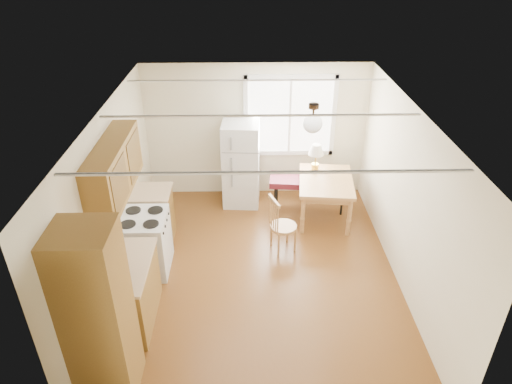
{
  "coord_description": "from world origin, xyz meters",
  "views": [
    {
      "loc": [
        -0.17,
        -5.26,
        4.44
      ],
      "look_at": [
        -0.05,
        0.46,
        1.15
      ],
      "focal_mm": 32.0,
      "sensor_mm": 36.0,
      "label": 1
    }
  ],
  "objects_px": {
    "refrigerator": "(241,164)",
    "dining_table": "(326,185)",
    "bench": "(309,182)",
    "chair": "(279,222)"
  },
  "relations": [
    {
      "from": "refrigerator",
      "to": "dining_table",
      "type": "bearing_deg",
      "value": -17.64
    },
    {
      "from": "bench",
      "to": "chair",
      "type": "height_order",
      "value": "chair"
    },
    {
      "from": "bench",
      "to": "dining_table",
      "type": "distance_m",
      "value": 0.38
    },
    {
      "from": "refrigerator",
      "to": "dining_table",
      "type": "xyz_separation_m",
      "value": [
        1.45,
        -0.57,
        -0.14
      ]
    },
    {
      "from": "bench",
      "to": "chair",
      "type": "distance_m",
      "value": 1.38
    },
    {
      "from": "refrigerator",
      "to": "bench",
      "type": "xyz_separation_m",
      "value": [
        1.2,
        -0.3,
        -0.21
      ]
    },
    {
      "from": "refrigerator",
      "to": "dining_table",
      "type": "relative_size",
      "value": 1.21
    },
    {
      "from": "refrigerator",
      "to": "chair",
      "type": "bearing_deg",
      "value": -65.37
    },
    {
      "from": "bench",
      "to": "chair",
      "type": "xyz_separation_m",
      "value": [
        -0.62,
        -1.23,
        -0.03
      ]
    },
    {
      "from": "dining_table",
      "to": "chair",
      "type": "xyz_separation_m",
      "value": [
        -0.87,
        -0.96,
        -0.11
      ]
    }
  ]
}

